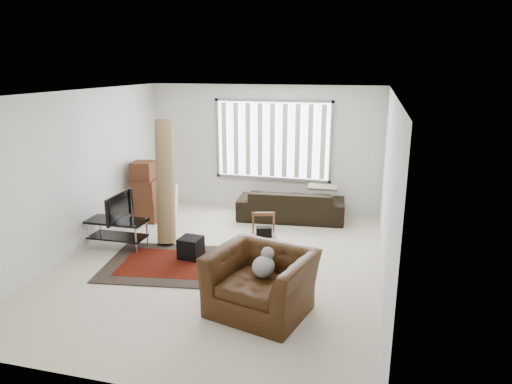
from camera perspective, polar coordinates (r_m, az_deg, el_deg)
room at (r=7.39m, az=-3.20°, el=5.21°), size 6.00×6.02×2.71m
persian_rug at (r=7.49m, az=-9.41°, el=-8.88°), size 2.57×1.90×0.02m
tv_stand at (r=8.28m, az=-16.97°, el=-4.28°), size 1.02×0.46×0.51m
tv at (r=8.17m, az=-17.18°, el=-1.77°), size 0.11×0.83×0.48m
subwoofer at (r=7.63m, az=-8.14°, el=-6.88°), size 0.38×0.38×0.35m
moving_boxes at (r=9.49m, az=-13.73°, el=-0.23°), size 0.56×0.52×1.23m
white_flatpack at (r=9.68m, az=-11.28°, el=-1.02°), size 0.61×0.31×0.74m
rolled_rug at (r=8.25m, az=-11.27°, el=1.29°), size 0.59×0.92×2.19m
sofa at (r=9.39m, az=4.40°, el=-0.99°), size 2.23×1.11×0.83m
side_chair at (r=7.46m, az=0.99°, el=-5.37°), size 0.50×0.50×0.75m
armchair at (r=5.93m, az=0.65°, el=-10.69°), size 1.48×1.37×0.92m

